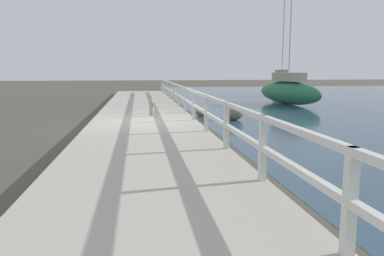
# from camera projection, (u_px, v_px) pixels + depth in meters

# --- Properties ---
(ground_plane) EXTENTS (120.00, 120.00, 0.00)m
(ground_plane) POSITION_uv_depth(u_px,v_px,m) (144.00, 128.00, 12.18)
(ground_plane) COLOR #4C473D
(dock_walkway) EXTENTS (3.46, 36.00, 0.23)m
(dock_walkway) POSITION_uv_depth(u_px,v_px,m) (144.00, 124.00, 12.17)
(dock_walkway) COLOR #B2AD9E
(dock_walkway) RESTS_ON ground
(railing) EXTENTS (0.10, 32.50, 0.98)m
(railing) POSITION_uv_depth(u_px,v_px,m) (194.00, 100.00, 12.28)
(railing) COLOR silver
(railing) RESTS_ON dock_walkway
(boulder_upstream) EXTENTS (0.54, 0.48, 0.40)m
(boulder_upstream) POSITION_uv_depth(u_px,v_px,m) (234.00, 115.00, 14.15)
(boulder_upstream) COLOR gray
(boulder_upstream) RESTS_ON ground
(boulder_near_dock) EXTENTS (0.78, 0.70, 0.59)m
(boulder_near_dock) POSITION_uv_depth(u_px,v_px,m) (234.00, 112.00, 14.10)
(boulder_near_dock) COLOR #666056
(boulder_near_dock) RESTS_ON ground
(boulder_far_strip) EXTENTS (0.53, 0.48, 0.40)m
(boulder_far_strip) POSITION_uv_depth(u_px,v_px,m) (201.00, 111.00, 15.31)
(boulder_far_strip) COLOR slate
(boulder_far_strip) RESTS_ON ground
(mooring_bollard) EXTENTS (0.17, 0.17, 0.58)m
(mooring_bollard) POSITION_uv_depth(u_px,v_px,m) (152.00, 108.00, 13.46)
(mooring_bollard) COLOR gray
(mooring_bollard) RESTS_ON dock_walkway
(sailboat_green) EXTENTS (2.06, 5.72, 5.74)m
(sailboat_green) POSITION_uv_depth(u_px,v_px,m) (288.00, 91.00, 20.64)
(sailboat_green) COLOR #236B42
(sailboat_green) RESTS_ON water_surface
(sailboat_gray) EXTENTS (1.65, 3.82, 7.79)m
(sailboat_gray) POSITION_uv_depth(u_px,v_px,m) (282.00, 85.00, 27.52)
(sailboat_gray) COLOR gray
(sailboat_gray) RESTS_ON water_surface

